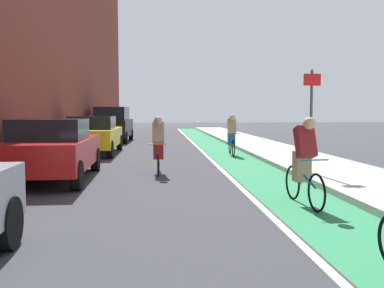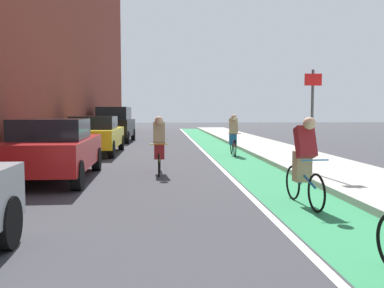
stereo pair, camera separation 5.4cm
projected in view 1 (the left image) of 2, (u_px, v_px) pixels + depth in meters
name	position (u px, v px, depth m)	size (l,w,h in m)	color
ground_plane	(157.00, 152.00, 17.72)	(97.75, 97.75, 0.00)	#38383D
bike_lane_paint	(217.00, 148.00, 19.92)	(1.60, 44.43, 0.00)	#2D8451
lane_divider_stripe	(198.00, 148.00, 19.85)	(0.12, 44.43, 0.00)	white
sidewalk_right	(261.00, 146.00, 20.08)	(2.67, 44.43, 0.14)	#A8A59E
building_facade_left	(36.00, 1.00, 18.76)	(4.15, 44.43, 13.40)	brown
parked_sedan_red	(52.00, 149.00, 10.39)	(2.02, 4.29, 1.53)	red
parked_sedan_yellow_cab	(93.00, 135.00, 16.82)	(1.95, 4.60, 1.53)	yellow
parked_suv_black	(113.00, 124.00, 23.75)	(2.07, 4.28, 1.98)	black
cyclist_mid	(304.00, 161.00, 7.55)	(0.48, 1.72, 1.61)	black
cyclist_trailing	(158.00, 145.00, 11.42)	(0.48, 1.66, 1.59)	black
cyclist_far	(232.00, 135.00, 16.31)	(0.48, 1.70, 1.61)	black
street_sign_post	(311.00, 112.00, 10.60)	(0.44, 0.07, 2.63)	#4C4C51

